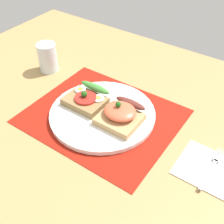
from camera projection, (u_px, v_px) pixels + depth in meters
ground_plane at (103, 121)px, 77.20cm from camera, size 120.00×90.00×3.20cm
placemat at (103, 116)px, 76.05cm from camera, size 37.38×31.29×0.30cm
plate at (102, 114)px, 75.56cm from camera, size 27.18×27.18×1.20cm
sandwich_egg_tomato at (87, 98)px, 77.17cm from camera, size 10.53×9.30×4.09cm
sandwich_salmon at (120, 114)px, 71.52cm from camera, size 9.96×10.59×5.52cm
napkin at (207, 168)px, 63.19cm from camera, size 12.25×11.51×0.60cm
fork at (212, 167)px, 62.74cm from camera, size 1.62×12.88×0.32cm
drinking_glass at (48, 57)px, 89.99cm from camera, size 5.85×5.85×8.86cm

